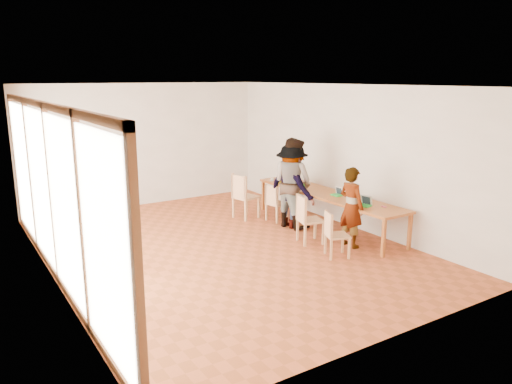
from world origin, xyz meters
The scene contains 25 objects.
ground centered at (0.00, 0.00, 0.00)m, with size 8.00×8.00×0.00m, color #AD502A.
wall_back centered at (0.00, 4.00, 1.50)m, with size 6.00×0.10×3.00m, color silver.
wall_front centered at (0.00, -4.00, 1.50)m, with size 6.00×0.10×3.00m, color silver.
wall_right centered at (3.00, 0.00, 1.50)m, with size 0.10×8.00×3.00m, color silver.
window_wall centered at (-2.96, 0.00, 1.50)m, with size 0.10×8.00×3.00m, color white.
ceiling centered at (0.00, 0.00, 3.02)m, with size 6.00×8.00×0.04m, color white.
communal_table centered at (2.50, -0.01, 0.70)m, with size 0.80×4.00×0.75m.
side_table centered at (-2.40, 2.61, 0.67)m, with size 0.90×0.90×0.75m.
chair_near centered at (1.41, -1.44, 0.51)m, with size 0.50×0.50×0.44m.
chair_mid centered at (1.47, -0.59, 0.58)m, with size 0.54×0.54×0.50m.
chair_far centered at (1.33, 1.52, 0.63)m, with size 0.56×0.56×0.54m.
chair_empty centered at (1.81, 0.97, 0.51)m, with size 0.45×0.45×0.44m.
chair_spare centered at (-2.04, -0.01, 0.56)m, with size 0.44×0.44×0.49m.
person_near centered at (2.08, -1.18, 0.77)m, with size 0.56×0.37×1.53m, color gray.
person_mid centered at (1.93, 0.46, 0.96)m, with size 0.93×0.72×1.91m, color gray.
person_far centered at (1.89, 0.44, 0.89)m, with size 1.15×0.66×1.79m, color gray.
laptop_near centered at (2.42, -1.20, 0.81)m, with size 0.26×0.28×0.21m.
laptop_mid centered at (2.55, -0.28, 0.80)m, with size 0.20×0.23×0.18m.
laptop_far centered at (2.57, 0.89, 0.81)m, with size 0.31×0.32×0.23m.
yellow_mug centered at (2.22, 1.37, 0.80)m, with size 0.14×0.14×0.11m, color gold.
green_bottle centered at (2.22, 1.15, 0.89)m, with size 0.07×0.07×0.28m, color #1C611E.
clear_glass centered at (2.74, -0.86, 0.80)m, with size 0.07×0.07×0.09m, color silver.
condiment_cup centered at (2.24, 1.67, 0.78)m, with size 0.08×0.08×0.06m, color white.
pink_phone centered at (2.65, -1.46, 0.76)m, with size 0.05×0.10×0.01m, color #CF3F65.
black_pouch centered at (2.17, -1.16, 0.80)m, with size 0.16×0.26×0.09m, color black.
Camera 1 is at (-4.29, -7.82, 3.16)m, focal length 35.00 mm.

